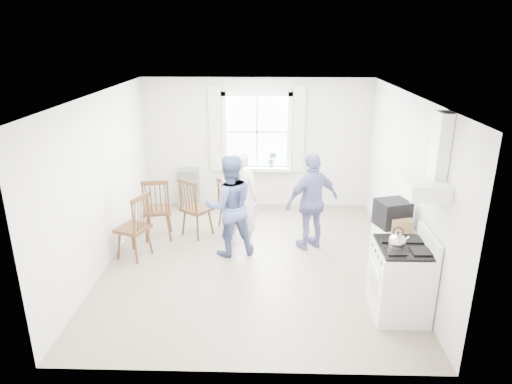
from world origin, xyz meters
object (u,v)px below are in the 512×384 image
object	(u,v)px
stereo_stack	(392,213)
windsor_chair_c	(138,220)
person_mid	(230,206)
person_left	(240,199)
gas_stove	(401,279)
windsor_chair_b	(191,202)
low_cabinet	(392,256)
windsor_chair_a	(156,203)
person_right	(312,202)

from	to	relation	value
stereo_stack	windsor_chair_c	bearing A→B (deg)	169.75
person_mid	person_left	bearing A→B (deg)	-135.20
gas_stove	person_mid	bearing A→B (deg)	144.69
gas_stove	stereo_stack	bearing A→B (deg)	88.31
windsor_chair_b	person_mid	bearing A→B (deg)	-40.77
low_cabinet	windsor_chair_a	world-z (taller)	windsor_chair_a
person_mid	person_right	size ratio (longest dim) A/B	1.01
windsor_chair_c	windsor_chair_b	bearing A→B (deg)	49.19
low_cabinet	person_right	distance (m)	1.60
person_mid	stereo_stack	bearing A→B (deg)	142.72
gas_stove	stereo_stack	size ratio (longest dim) A/B	2.24
windsor_chair_b	windsor_chair_c	bearing A→B (deg)	-130.81
stereo_stack	windsor_chair_b	size ratio (longest dim) A/B	0.47
windsor_chair_c	person_mid	xyz separation A→B (m)	(1.42, 0.20, 0.17)
windsor_chair_a	person_right	xyz separation A→B (m)	(2.61, -0.20, 0.14)
windsor_chair_b	stereo_stack	bearing A→B (deg)	-26.28
low_cabinet	stereo_stack	size ratio (longest dim) A/B	1.80
stereo_stack	person_right	world-z (taller)	person_right
windsor_chair_b	person_left	bearing A→B (deg)	-21.47
stereo_stack	person_left	size ratio (longest dim) A/B	0.30
windsor_chair_b	person_mid	world-z (taller)	person_mid
low_cabinet	windsor_chair_c	bearing A→B (deg)	169.26
windsor_chair_c	person_left	distance (m)	1.65
person_mid	person_right	distance (m)	1.35
stereo_stack	person_right	size ratio (longest dim) A/B	0.31
stereo_stack	person_left	distance (m)	2.46
windsor_chair_b	windsor_chair_a	bearing A→B (deg)	-164.89
stereo_stack	person_mid	distance (m)	2.48
windsor_chair_a	person_mid	world-z (taller)	person_mid
stereo_stack	windsor_chair_b	xyz separation A→B (m)	(-3.02, 1.49, -0.43)
low_cabinet	person_left	bearing A→B (deg)	151.57
stereo_stack	person_mid	world-z (taller)	person_mid
windsor_chair_b	windsor_chair_c	distance (m)	1.08
low_cabinet	windsor_chair_b	world-z (taller)	windsor_chair_b
windsor_chair_b	windsor_chair_c	xyz separation A→B (m)	(-0.71, -0.82, 0.00)
gas_stove	stereo_stack	xyz separation A→B (m)	(0.02, 0.74, 0.60)
person_mid	person_right	world-z (taller)	person_mid
gas_stove	windsor_chair_c	world-z (taller)	gas_stove
windsor_chair_a	stereo_stack	bearing A→B (deg)	-20.42
gas_stove	windsor_chair_c	distance (m)	3.97
stereo_stack	windsor_chair_c	size ratio (longest dim) A/B	0.47
windsor_chair_b	person_left	size ratio (longest dim) A/B	0.63
gas_stove	person_left	world-z (taller)	person_left
low_cabinet	windsor_chair_b	xyz separation A→B (m)	(-3.07, 1.53, 0.20)
low_cabinet	person_mid	size ratio (longest dim) A/B	0.55
person_left	stereo_stack	bearing A→B (deg)	159.44
stereo_stack	person_mid	size ratio (longest dim) A/B	0.30
gas_stove	windsor_chair_a	size ratio (longest dim) A/B	1.00
low_cabinet	person_right	world-z (taller)	person_right
windsor_chair_b	low_cabinet	bearing A→B (deg)	-26.55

